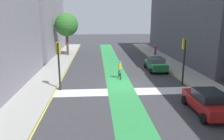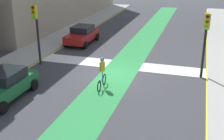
{
  "view_description": "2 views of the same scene",
  "coord_description": "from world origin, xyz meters",
  "px_view_note": "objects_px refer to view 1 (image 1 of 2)",
  "views": [
    {
      "loc": [
        -2.42,
        -19.43,
        6.24
      ],
      "look_at": [
        -0.89,
        1.29,
        1.12
      ],
      "focal_mm": 34.88,
      "sensor_mm": 36.0,
      "label": 1
    },
    {
      "loc": [
        -5.2,
        17.33,
        7.14
      ],
      "look_at": [
        -0.7,
        2.46,
        1.27
      ],
      "focal_mm": 47.23,
      "sensor_mm": 36.0,
      "label": 2
    }
  ],
  "objects_px": {
    "car_green_right_far": "(156,64)",
    "street_tree_near": "(66,25)",
    "car_red_right_near": "(208,102)",
    "cyclist_in_lane": "(120,69)",
    "traffic_signal_near_left": "(59,57)",
    "pedestrian_sidewalk_right_a": "(155,50)",
    "traffic_signal_near_right": "(184,53)"
  },
  "relations": [
    {
      "from": "car_green_right_far",
      "to": "street_tree_near",
      "type": "xyz_separation_m",
      "value": [
        -11.57,
        10.78,
        4.16
      ]
    },
    {
      "from": "car_green_right_far",
      "to": "street_tree_near",
      "type": "height_order",
      "value": "street_tree_near"
    },
    {
      "from": "car_red_right_near",
      "to": "street_tree_near",
      "type": "bearing_deg",
      "value": 117.8
    },
    {
      "from": "street_tree_near",
      "to": "car_red_right_near",
      "type": "bearing_deg",
      "value": -62.2
    },
    {
      "from": "car_green_right_far",
      "to": "cyclist_in_lane",
      "type": "relative_size",
      "value": 2.27
    },
    {
      "from": "car_green_right_far",
      "to": "traffic_signal_near_left",
      "type": "bearing_deg",
      "value": -148.76
    },
    {
      "from": "traffic_signal_near_left",
      "to": "car_red_right_near",
      "type": "bearing_deg",
      "value": -27.87
    },
    {
      "from": "pedestrian_sidewalk_right_a",
      "to": "cyclist_in_lane",
      "type": "bearing_deg",
      "value": -119.31
    },
    {
      "from": "traffic_signal_near_right",
      "to": "traffic_signal_near_left",
      "type": "relative_size",
      "value": 1.03
    },
    {
      "from": "car_red_right_near",
      "to": "street_tree_near",
      "type": "xyz_separation_m",
      "value": [
        -11.84,
        22.45,
        4.16
      ]
    },
    {
      "from": "traffic_signal_near_right",
      "to": "car_green_right_far",
      "type": "bearing_deg",
      "value": 100.85
    },
    {
      "from": "pedestrian_sidewalk_right_a",
      "to": "street_tree_near",
      "type": "xyz_separation_m",
      "value": [
        -14.21,
        0.83,
        3.99
      ]
    },
    {
      "from": "traffic_signal_near_left",
      "to": "traffic_signal_near_right",
      "type": "bearing_deg",
      "value": 3.7
    },
    {
      "from": "cyclist_in_lane",
      "to": "street_tree_near",
      "type": "bearing_deg",
      "value": 117.06
    },
    {
      "from": "car_red_right_near",
      "to": "pedestrian_sidewalk_right_a",
      "type": "distance_m",
      "value": 21.75
    },
    {
      "from": "pedestrian_sidewalk_right_a",
      "to": "traffic_signal_near_right",
      "type": "bearing_deg",
      "value": -95.96
    },
    {
      "from": "car_green_right_far",
      "to": "cyclist_in_lane",
      "type": "bearing_deg",
      "value": -147.57
    },
    {
      "from": "street_tree_near",
      "to": "cyclist_in_lane",
      "type": "bearing_deg",
      "value": -62.94
    },
    {
      "from": "traffic_signal_near_right",
      "to": "street_tree_near",
      "type": "xyz_separation_m",
      "value": [
        -12.61,
        16.21,
        1.96
      ]
    },
    {
      "from": "traffic_signal_near_left",
      "to": "cyclist_in_lane",
      "type": "distance_m",
      "value": 6.74
    },
    {
      "from": "car_red_right_near",
      "to": "cyclist_in_lane",
      "type": "bearing_deg",
      "value": 118.94
    },
    {
      "from": "traffic_signal_near_right",
      "to": "pedestrian_sidewalk_right_a",
      "type": "relative_size",
      "value": 2.64
    },
    {
      "from": "cyclist_in_lane",
      "to": "traffic_signal_near_left",
      "type": "bearing_deg",
      "value": -149.77
    },
    {
      "from": "traffic_signal_near_right",
      "to": "car_green_right_far",
      "type": "height_order",
      "value": "traffic_signal_near_right"
    },
    {
      "from": "car_red_right_near",
      "to": "car_green_right_far",
      "type": "xyz_separation_m",
      "value": [
        -0.27,
        11.67,
        0.0
      ]
    },
    {
      "from": "car_red_right_near",
      "to": "traffic_signal_near_right",
      "type": "bearing_deg",
      "value": 82.97
    },
    {
      "from": "car_green_right_far",
      "to": "pedestrian_sidewalk_right_a",
      "type": "bearing_deg",
      "value": 75.11
    },
    {
      "from": "cyclist_in_lane",
      "to": "pedestrian_sidewalk_right_a",
      "type": "relative_size",
      "value": 1.14
    },
    {
      "from": "car_red_right_near",
      "to": "street_tree_near",
      "type": "relative_size",
      "value": 0.63
    },
    {
      "from": "car_red_right_near",
      "to": "car_green_right_far",
      "type": "height_order",
      "value": "same"
    },
    {
      "from": "traffic_signal_near_left",
      "to": "car_green_right_far",
      "type": "distance_m",
      "value": 12.06
    },
    {
      "from": "car_red_right_near",
      "to": "pedestrian_sidewalk_right_a",
      "type": "height_order",
      "value": "pedestrian_sidewalk_right_a"
    }
  ]
}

